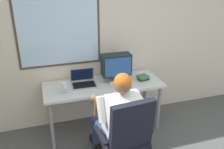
{
  "coord_description": "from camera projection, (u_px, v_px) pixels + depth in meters",
  "views": [
    {
      "loc": [
        -0.89,
        -1.13,
        2.18
      ],
      "look_at": [
        -0.11,
        1.4,
        1.03
      ],
      "focal_mm": 39.18,
      "sensor_mm": 36.0,
      "label": 1
    }
  ],
  "objects": [
    {
      "name": "wall_rear",
      "position": [
        102.0,
        34.0,
        3.47
      ],
      "size": [
        5.12,
        0.08,
        2.66
      ],
      "color": "beige",
      "rests_on": "ground"
    },
    {
      "name": "desk",
      "position": [
        103.0,
        88.0,
        3.4
      ],
      "size": [
        1.63,
        0.61,
        0.72
      ],
      "color": "gray",
      "rests_on": "ground"
    },
    {
      "name": "office_chair",
      "position": [
        127.0,
        134.0,
        2.63
      ],
      "size": [
        0.62,
        0.61,
        1.0
      ],
      "color": "black",
      "rests_on": "ground"
    },
    {
      "name": "person_seated",
      "position": [
        118.0,
        116.0,
        2.82
      ],
      "size": [
        0.56,
        0.8,
        1.2
      ],
      "color": "navy",
      "rests_on": "ground"
    },
    {
      "name": "crt_monitor",
      "position": [
        116.0,
        65.0,
        3.38
      ],
      "size": [
        0.41,
        0.2,
        0.39
      ],
      "color": "beige",
      "rests_on": "desk"
    },
    {
      "name": "laptop",
      "position": [
        83.0,
        80.0,
        3.34
      ],
      "size": [
        0.34,
        0.3,
        0.22
      ],
      "color": "gray",
      "rests_on": "desk"
    },
    {
      "name": "wine_glass",
      "position": [
        65.0,
        86.0,
        3.06
      ],
      "size": [
        0.08,
        0.08,
        0.15
      ],
      "color": "silver",
      "rests_on": "desk"
    },
    {
      "name": "book_stack",
      "position": [
        143.0,
        78.0,
        3.48
      ],
      "size": [
        0.17,
        0.16,
        0.06
      ],
      "color": "black",
      "rests_on": "desk"
    }
  ]
}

